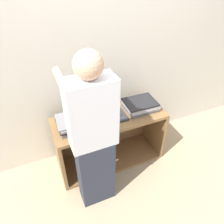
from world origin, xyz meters
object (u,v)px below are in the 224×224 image
object	(u,v)px
laptop_open	(107,110)
laptop_stack_left	(75,122)
person	(93,140)
laptop_stack_right	(140,105)

from	to	relation	value
laptop_open	laptop_stack_left	distance (m)	0.39
laptop_open	person	distance (m)	0.57
laptop_open	laptop_stack_left	size ratio (longest dim) A/B	1.04
laptop_stack_right	person	bearing A→B (deg)	-149.98
person	laptop_stack_left	bearing A→B (deg)	99.06
laptop_open	person	xyz separation A→B (m)	(-0.32, -0.46, 0.09)
laptop_open	laptop_stack_right	distance (m)	0.39
laptop_stack_left	laptop_stack_right	size ratio (longest dim) A/B	1.00
laptop_open	laptop_stack_right	world-z (taller)	laptop_open
laptop_stack_left	laptop_stack_right	xyz separation A→B (m)	(0.76, 0.00, 0.00)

